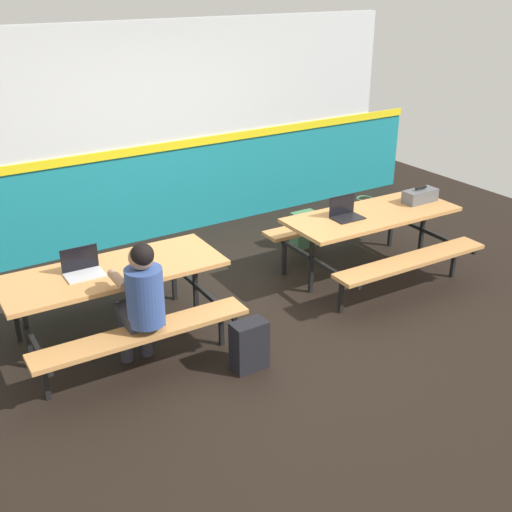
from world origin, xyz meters
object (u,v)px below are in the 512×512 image
object	(u,v)px
student_nearer	(142,297)
laptop_silver	(83,269)
picnic_table_left	(114,286)
laptop_dark	(346,213)
backpack_dark	(304,230)
satchel_spare	(249,346)
tote_bag_bright	(363,215)
toolbox_grey	(420,196)
picnic_table_right	(371,227)

from	to	relation	value
student_nearer	laptop_silver	size ratio (longest dim) A/B	3.70
picnic_table_left	laptop_dark	world-z (taller)	laptop_dark
backpack_dark	satchel_spare	size ratio (longest dim) A/B	1.00
laptop_silver	tote_bag_bright	bearing A→B (deg)	12.51
picnic_table_left	laptop_silver	bearing A→B (deg)	169.80
picnic_table_left	toolbox_grey	size ratio (longest dim) A/B	4.84
student_nearer	laptop_dark	world-z (taller)	student_nearer
picnic_table_left	tote_bag_bright	size ratio (longest dim) A/B	4.51
laptop_dark	backpack_dark	size ratio (longest dim) A/B	0.74
picnic_table_left	laptop_silver	world-z (taller)	laptop_silver
picnic_table_left	picnic_table_right	size ratio (longest dim) A/B	1.00
student_nearer	toolbox_grey	distance (m)	3.52
toolbox_grey	satchel_spare	distance (m)	2.92
picnic_table_left	picnic_table_right	xyz separation A→B (m)	(2.84, -0.16, 0.00)
picnic_table_left	student_nearer	world-z (taller)	student_nearer
picnic_table_left	student_nearer	xyz separation A→B (m)	(0.03, -0.56, 0.13)
picnic_table_right	toolbox_grey	distance (m)	0.72
student_nearer	laptop_silver	distance (m)	0.67
toolbox_grey	picnic_table_right	bearing A→B (deg)	178.44
backpack_dark	tote_bag_bright	bearing A→B (deg)	2.12
picnic_table_left	satchel_spare	bearing A→B (deg)	-51.19
picnic_table_right	student_nearer	xyz separation A→B (m)	(-2.82, -0.40, 0.13)
tote_bag_bright	laptop_silver	bearing A→B (deg)	-167.49
laptop_dark	picnic_table_left	bearing A→B (deg)	177.37
backpack_dark	laptop_dark	bearing A→B (deg)	-102.46
toolbox_grey	tote_bag_bright	world-z (taller)	toolbox_grey
picnic_table_left	tote_bag_bright	xyz separation A→B (m)	(3.73, 0.93, -0.38)
picnic_table_right	backpack_dark	bearing A→B (deg)	96.03
tote_bag_bright	picnic_table_right	bearing A→B (deg)	-129.09
satchel_spare	tote_bag_bright	bearing A→B (deg)	32.75
picnic_table_right	tote_bag_bright	world-z (taller)	picnic_table_right
laptop_silver	satchel_spare	xyz separation A→B (m)	(1.03, -1.01, -0.57)
student_nearer	backpack_dark	size ratio (longest dim) A/B	2.74
picnic_table_right	backpack_dark	xyz separation A→B (m)	(-0.11, 1.05, -0.36)
picnic_table_right	laptop_silver	size ratio (longest dim) A/B	5.95
picnic_table_left	backpack_dark	xyz separation A→B (m)	(2.73, 0.89, -0.36)
picnic_table_right	laptop_silver	world-z (taller)	laptop_silver
picnic_table_right	laptop_dark	xyz separation A→B (m)	(-0.33, 0.05, 0.21)
laptop_silver	laptop_dark	bearing A→B (deg)	-3.31
picnic_table_right	backpack_dark	world-z (taller)	picnic_table_right
laptop_dark	tote_bag_bright	distance (m)	1.71
student_nearer	laptop_silver	bearing A→B (deg)	114.39
picnic_table_left	toolbox_grey	xyz separation A→B (m)	(3.53, -0.18, 0.24)
laptop_silver	satchel_spare	world-z (taller)	laptop_silver
tote_bag_bright	satchel_spare	world-z (taller)	satchel_spare
laptop_silver	student_nearer	bearing A→B (deg)	-65.61
laptop_dark	tote_bag_bright	bearing A→B (deg)	40.56
toolbox_grey	backpack_dark	distance (m)	1.46
laptop_silver	laptop_dark	distance (m)	2.76
picnic_table_left	laptop_silver	distance (m)	0.33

